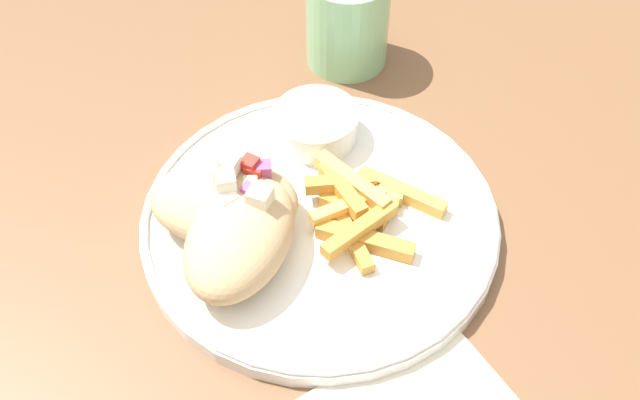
{
  "coord_description": "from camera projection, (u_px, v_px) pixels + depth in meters",
  "views": [
    {
      "loc": [
        -0.18,
        -0.34,
        1.27
      ],
      "look_at": [
        -0.01,
        0.01,
        0.81
      ],
      "focal_mm": 42.0,
      "sensor_mm": 36.0,
      "label": 1
    }
  ],
  "objects": [
    {
      "name": "fries_pile",
      "position": [
        359.0,
        206.0,
        0.61
      ],
      "size": [
        0.12,
        0.12,
        0.02
      ],
      "color": "gold",
      "rests_on": "plate"
    },
    {
      "name": "sauce_ramekin",
      "position": [
        316.0,
        123.0,
        0.66
      ],
      "size": [
        0.08,
        0.08,
        0.03
      ],
      "color": "white",
      "rests_on": "plate"
    },
    {
      "name": "pita_sandwich_far",
      "position": [
        225.0,
        201.0,
        0.6
      ],
      "size": [
        0.14,
        0.13,
        0.06
      ],
      "rotation": [
        0.0,
        0.0,
        -0.53
      ],
      "color": "tan",
      "rests_on": "plate"
    },
    {
      "name": "pita_sandwich_near",
      "position": [
        239.0,
        231.0,
        0.57
      ],
      "size": [
        0.14,
        0.15,
        0.06
      ],
      "rotation": [
        0.0,
        0.0,
        0.83
      ],
      "color": "tan",
      "rests_on": "plate"
    },
    {
      "name": "plate",
      "position": [
        320.0,
        219.0,
        0.62
      ],
      "size": [
        0.3,
        0.3,
        0.02
      ],
      "color": "white",
      "rests_on": "table"
    },
    {
      "name": "water_glass",
      "position": [
        347.0,
        24.0,
        0.74
      ],
      "size": [
        0.08,
        0.08,
        0.09
      ],
      "color": "#8CCC93",
      "rests_on": "table"
    },
    {
      "name": "table",
      "position": [
        337.0,
        277.0,
        0.68
      ],
      "size": [
        1.42,
        1.42,
        0.78
      ],
      "color": "brown",
      "rests_on": "ground_plane"
    }
  ]
}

